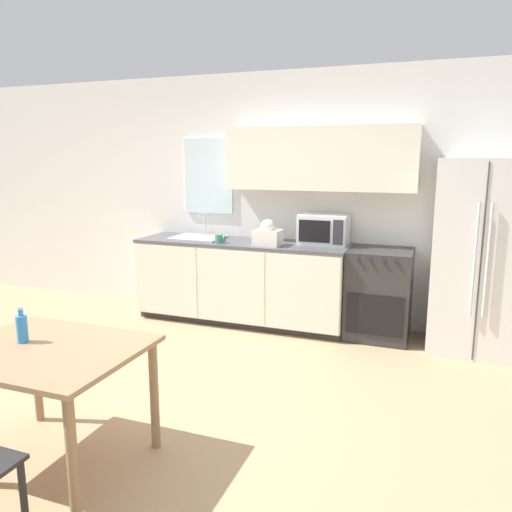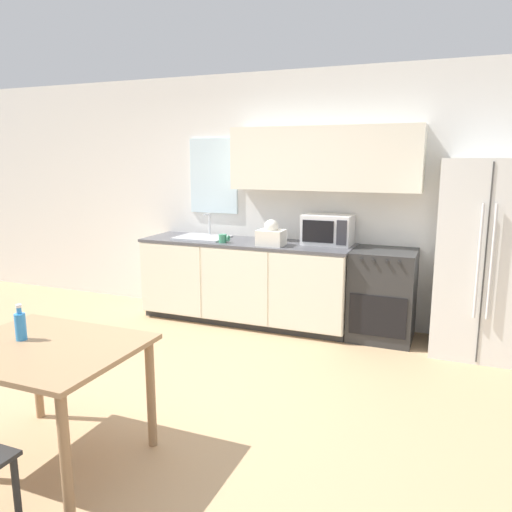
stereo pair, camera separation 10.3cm
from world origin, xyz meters
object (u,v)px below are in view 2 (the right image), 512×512
Objects in this scene: coffee_mug at (223,238)px; drink_bottle at (20,326)px; refrigerator at (483,258)px; dining_table at (45,363)px; microwave at (328,230)px; oven_range at (383,295)px.

coffee_mug is 2.64m from drink_bottle.
refrigerator reaches higher than dining_table.
drink_bottle is (-1.11, -2.94, -0.24)m from microwave.
coffee_mug is at bearing -172.75° from oven_range.
microwave is 0.48× the size of dining_table.
coffee_mug is at bearing 92.82° from dining_table.
oven_range is at bearing 58.96° from drink_bottle.
microwave is 3.16m from drink_bottle.
dining_table is at bearing -107.20° from microwave.
coffee_mug is 0.54× the size of drink_bottle.
coffee_mug is at bearing -163.54° from microwave.
microwave is at bearing 72.80° from dining_table.
drink_bottle is at bearing -132.73° from refrigerator.
oven_range is 0.99m from refrigerator.
refrigerator is (0.88, -0.04, 0.45)m from oven_range.
drink_bottle is at bearing -121.04° from oven_range.
refrigerator reaches higher than drink_bottle.
coffee_mug reaches higher than oven_range.
drink_bottle is (-1.71, -2.84, 0.37)m from oven_range.
refrigerator is 3.82m from drink_bottle.
dining_table is (-1.52, -2.87, 0.18)m from oven_range.
dining_table is at bearing -7.65° from drink_bottle.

